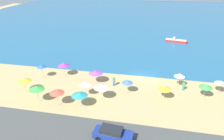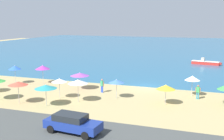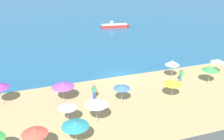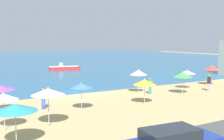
{
  "view_description": "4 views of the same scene",
  "coord_description": "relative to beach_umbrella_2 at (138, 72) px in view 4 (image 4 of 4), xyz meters",
  "views": [
    {
      "loc": [
        1.71,
        -36.44,
        18.0
      ],
      "look_at": [
        -5.23,
        -2.88,
        2.12
      ],
      "focal_mm": 35.0,
      "sensor_mm": 36.0,
      "label": 1
    },
    {
      "loc": [
        7.79,
        -36.13,
        8.93
      ],
      "look_at": [
        -4.82,
        -0.09,
        2.06
      ],
      "focal_mm": 45.0,
      "sensor_mm": 36.0,
      "label": 2
    },
    {
      "loc": [
        -11.35,
        -30.91,
        15.49
      ],
      "look_at": [
        -1.61,
        -1.95,
        1.96
      ],
      "focal_mm": 45.0,
      "sensor_mm": 36.0,
      "label": 3
    },
    {
      "loc": [
        -10.81,
        -26.61,
        5.59
      ],
      "look_at": [
        5.62,
        2.04,
        2.03
      ],
      "focal_mm": 45.0,
      "sensor_mm": 36.0,
      "label": 4
    }
  ],
  "objects": [
    {
      "name": "bather_1",
      "position": [
        0.72,
        -1.06,
        -1.25
      ],
      "size": [
        0.56,
        0.27,
        1.67
      ],
      "color": "teal",
      "rests_on": "ground_plane"
    },
    {
      "name": "beach_umbrella_9",
      "position": [
        3.66,
        -2.68,
        -0.16
      ],
      "size": [
        2.0,
        2.0,
        2.38
      ],
      "color": "#B2B2B7",
      "rests_on": "ground_plane"
    },
    {
      "name": "skiff_nearshore",
      "position": [
        1.08,
        25.38,
        -1.76
      ],
      "size": [
        5.84,
        2.25,
        1.34
      ],
      "color": "red",
      "rests_on": "sea"
    },
    {
      "name": "beach_umbrella_10",
      "position": [
        10.64,
        -0.41,
        -0.01
      ],
      "size": [
        1.93,
        1.93,
        2.49
      ],
      "color": "#B2B2B7",
      "rests_on": "ground_plane"
    },
    {
      "name": "beach_umbrella_2",
      "position": [
        0.0,
        0.0,
        0.0
      ],
      "size": [
        1.76,
        1.76,
        2.52
      ],
      "color": "#B2B2B7",
      "rests_on": "ground_plane"
    },
    {
      "name": "beach_umbrella_4",
      "position": [
        -2.43,
        -4.37,
        -0.27
      ],
      "size": [
        2.01,
        2.01,
        2.23
      ],
      "color": "#B2B2B7",
      "rests_on": "ground_plane"
    },
    {
      "name": "beach_umbrella_7",
      "position": [
        -11.64,
        -6.49,
        0.09
      ],
      "size": [
        2.18,
        2.18,
        2.56
      ],
      "color": "#B2B2B7",
      "rests_on": "ground_plane"
    },
    {
      "name": "beach_umbrella_3",
      "position": [
        -14.15,
        -8.94,
        -0.11
      ],
      "size": [
        2.31,
        2.31,
        2.34
      ],
      "color": "#B2B2B7",
      "rests_on": "ground_plane"
    },
    {
      "name": "beach_umbrella_5",
      "position": [
        -8.12,
        -3.74,
        -0.19
      ],
      "size": [
        1.79,
        1.79,
        2.24
      ],
      "color": "#B2B2B7",
      "rests_on": "ground_plane"
    },
    {
      "name": "bather_3",
      "position": [
        -10.64,
        -1.85,
        -1.22
      ],
      "size": [
        0.54,
        0.33,
        1.71
      ],
      "color": "blue",
      "rests_on": "ground_plane"
    },
    {
      "name": "bather_2",
      "position": [
        7.33,
        -2.91,
        -1.18
      ],
      "size": [
        0.48,
        0.39,
        1.79
      ],
      "color": "pink",
      "rests_on": "ground_plane"
    },
    {
      "name": "beach_umbrella_14",
      "position": [
        6.2,
        -0.77,
        -0.24
      ],
      "size": [
        1.8,
        1.8,
        2.22
      ],
      "color": "#B2B2B7",
      "rests_on": "ground_plane"
    },
    {
      "name": "beach_umbrella_6",
      "position": [
        -14.26,
        -5.93,
        -0.07
      ],
      "size": [
        1.78,
        1.78,
        2.39
      ],
      "color": "#B2B2B7",
      "rests_on": "ground_plane"
    },
    {
      "name": "ground_plane",
      "position": [
        -6.08,
        2.72,
        -2.19
      ],
      "size": [
        160.0,
        160.0,
        0.0
      ],
      "primitive_type": "plane",
      "color": "tan"
    }
  ]
}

